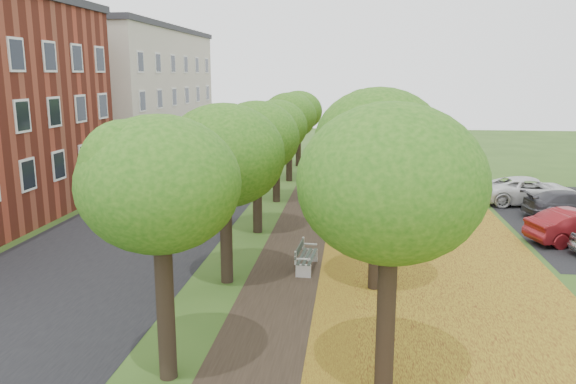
# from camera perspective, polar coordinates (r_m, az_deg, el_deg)

# --- Properties ---
(ground) EXTENTS (120.00, 120.00, 0.00)m
(ground) POSITION_cam_1_polar(r_m,az_deg,el_deg) (13.17, -2.38, -18.80)
(ground) COLOR #2D4C19
(ground) RESTS_ON ground
(street_asphalt) EXTENTS (8.00, 70.00, 0.01)m
(street_asphalt) POSITION_cam_1_polar(r_m,az_deg,el_deg) (28.59, -12.60, -1.99)
(street_asphalt) COLOR black
(street_asphalt) RESTS_ON ground
(footpath) EXTENTS (3.20, 70.00, 0.01)m
(footpath) POSITION_cam_1_polar(r_m,az_deg,el_deg) (27.08, 2.58, -2.48)
(footpath) COLOR black
(footpath) RESTS_ON ground
(leaf_verge) EXTENTS (7.50, 70.00, 0.01)m
(leaf_verge) POSITION_cam_1_polar(r_m,az_deg,el_deg) (27.21, 13.15, -2.72)
(leaf_verge) COLOR #B09C20
(leaf_verge) RESTS_ON ground
(tree_row_west) EXTENTS (3.56, 33.56, 5.82)m
(tree_row_west) POSITION_cam_1_polar(r_m,az_deg,el_deg) (26.60, -2.10, 6.59)
(tree_row_west) COLOR black
(tree_row_west) RESTS_ON ground
(tree_row_east) EXTENTS (3.56, 33.56, 5.82)m
(tree_row_east) POSITION_cam_1_polar(r_m,az_deg,el_deg) (26.30, 8.36, 6.42)
(tree_row_east) COLOR black
(tree_row_east) RESTS_ON ground
(building_cream) EXTENTS (10.30, 20.30, 10.40)m
(building_cream) POSITION_cam_1_polar(r_m,az_deg,el_deg) (48.04, -16.67, 9.60)
(building_cream) COLOR beige
(building_cream) RESTS_ON ground
(bench) EXTENTS (0.67, 1.90, 0.89)m
(bench) POSITION_cam_1_polar(r_m,az_deg,el_deg) (19.77, 1.77, -6.57)
(bench) COLOR #242D26
(bench) RESTS_ON ground
(car_grey) EXTENTS (4.63, 2.29, 1.29)m
(car_grey) POSITION_cam_1_polar(r_m,az_deg,el_deg) (29.78, 26.90, -1.18)
(car_grey) COLOR #38373D
(car_grey) RESTS_ON ground
(car_white) EXTENTS (5.29, 2.73, 1.43)m
(car_white) POSITION_cam_1_polar(r_m,az_deg,el_deg) (32.11, 23.45, 0.12)
(car_white) COLOR silver
(car_white) RESTS_ON ground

